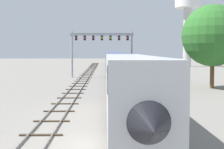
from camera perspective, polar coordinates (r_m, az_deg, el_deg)
ground_plane at (r=18.93m, az=-2.36°, el=-11.72°), size 400.00×400.00×0.00m
track_main at (r=78.40m, az=0.04°, el=0.35°), size 2.60×200.00×0.16m
track_near at (r=58.57m, az=-4.95°, el=-0.92°), size 2.60×160.00×0.16m
passenger_train at (r=79.07m, az=0.03°, el=2.23°), size 3.04×133.98×4.80m
signal_gantry at (r=65.01m, az=-1.71°, el=5.28°), size 12.10×0.49×8.84m
water_tower at (r=112.99m, az=12.64°, el=10.75°), size 8.25×8.25×24.38m
trackside_tree_left at (r=47.91m, az=16.64°, el=6.31°), size 8.38×8.38×11.37m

